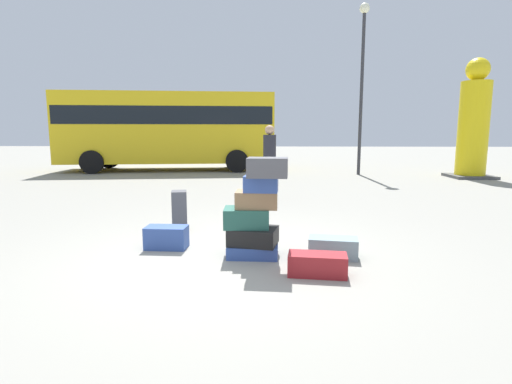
% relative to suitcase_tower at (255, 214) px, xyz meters
% --- Properties ---
extents(ground_plane, '(80.00, 80.00, 0.00)m').
position_rel_suitcase_tower_xyz_m(ground_plane, '(-0.40, -0.12, -0.56)').
color(ground_plane, gray).
extents(suitcase_tower, '(0.82, 0.62, 1.28)m').
position_rel_suitcase_tower_xyz_m(suitcase_tower, '(0.00, 0.00, 0.00)').
color(suitcase_tower, '#334F99').
rests_on(suitcase_tower, ground).
extents(suitcase_charcoal_upright_blue, '(0.29, 0.33, 0.66)m').
position_rel_suitcase_tower_xyz_m(suitcase_charcoal_upright_blue, '(-1.26, 1.23, -0.23)').
color(suitcase_charcoal_upright_blue, '#4C4C51').
rests_on(suitcase_charcoal_upright_blue, ground).
extents(suitcase_maroon_behind_tower, '(0.68, 0.36, 0.25)m').
position_rel_suitcase_tower_xyz_m(suitcase_maroon_behind_tower, '(0.73, -0.67, -0.44)').
color(suitcase_maroon_behind_tower, maroon).
rests_on(suitcase_maroon_behind_tower, ground).
extents(suitcase_navy_left_side, '(0.57, 0.33, 0.31)m').
position_rel_suitcase_tower_xyz_m(suitcase_navy_left_side, '(-1.24, 0.31, -0.41)').
color(suitcase_navy_left_side, '#334F99').
rests_on(suitcase_navy_left_side, ground).
extents(suitcase_slate_white_trunk, '(0.65, 0.40, 0.26)m').
position_rel_suitcase_tower_xyz_m(suitcase_slate_white_trunk, '(1.00, -0.02, -0.43)').
color(suitcase_slate_white_trunk, gray).
rests_on(suitcase_slate_white_trunk, ground).
extents(person_bearded_onlooker, '(0.30, 0.32, 1.75)m').
position_rel_suitcase_tower_xyz_m(person_bearded_onlooker, '(0.15, 4.38, 0.49)').
color(person_bearded_onlooker, '#3F334C').
rests_on(person_bearded_onlooker, ground).
extents(yellow_dummy_statue, '(1.39, 1.39, 4.08)m').
position_rel_suitcase_tower_xyz_m(yellow_dummy_statue, '(7.18, 9.29, 1.26)').
color(yellow_dummy_statue, yellow).
rests_on(yellow_dummy_statue, ground).
extents(parked_bus, '(8.83, 3.66, 3.15)m').
position_rel_suitcase_tower_xyz_m(parked_bus, '(-4.11, 11.67, 1.27)').
color(parked_bus, yellow).
rests_on(parked_bus, ground).
extents(lamp_post, '(0.36, 0.36, 6.15)m').
position_rel_suitcase_tower_xyz_m(lamp_post, '(3.49, 10.20, 3.45)').
color(lamp_post, '#333338').
rests_on(lamp_post, ground).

